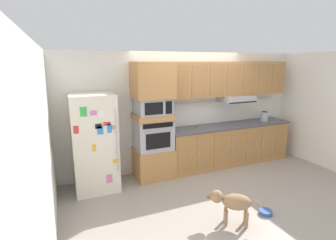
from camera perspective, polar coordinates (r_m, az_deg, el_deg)
ground_plane at (r=5.20m, az=9.44°, el=-13.68°), size 9.60×9.60×0.00m
back_kitchen_wall at (r=5.72m, az=3.97°, el=2.17°), size 6.20×0.12×2.50m
side_panel_left at (r=4.05m, az=-25.67°, el=-3.56°), size 0.12×7.10×2.50m
side_panel_right at (r=6.70m, az=30.56°, el=1.98°), size 0.12×7.10×2.50m
refrigerator at (r=4.82m, az=-15.95°, el=-4.86°), size 0.76×0.73×1.76m
oven_base_cabinet at (r=5.32m, az=-3.24°, el=-9.31°), size 0.74×0.62×0.60m
built_in_oven at (r=5.13m, az=-3.32°, el=-3.09°), size 0.70×0.62×0.60m
appliance_mid_shelf at (r=5.05m, az=-3.38°, el=0.74°), size 0.74×0.62×0.10m
microwave at (r=5.00m, az=-3.40°, el=3.08°), size 0.64×0.54×0.32m
appliance_upper_cabinet at (r=4.95m, az=-3.49°, el=8.81°), size 0.74×0.62×0.68m
lower_cabinet_run at (r=6.10m, az=13.32°, el=-5.33°), size 2.94×0.63×0.88m
countertop_slab at (r=5.98m, az=13.52°, el=-1.13°), size 2.98×0.64×0.04m
backsplash_panel at (r=6.15m, az=12.07°, el=1.90°), size 2.98×0.02×0.50m
upper_cabinet_with_hood at (r=5.93m, az=13.42°, el=8.58°), size 2.94×0.48×0.88m
screwdriver at (r=5.53m, az=6.21°, el=-1.60°), size 0.15×0.14×0.03m
electric_kettle at (r=6.51m, az=20.50°, el=0.73°), size 0.17×0.17×0.24m
dog at (r=3.97m, az=13.98°, el=-17.14°), size 0.67×0.46×0.52m
dog_food_bowl at (r=4.49m, az=20.76°, el=-18.47°), size 0.20×0.20×0.06m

